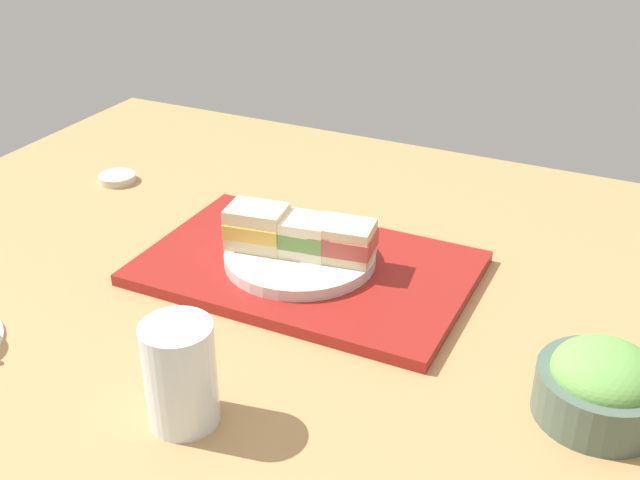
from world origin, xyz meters
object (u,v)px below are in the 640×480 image
at_px(sandwich_plate, 300,256).
at_px(sandwich_middle, 300,235).
at_px(sandwich_far, 257,227).
at_px(salad_bowl, 602,385).
at_px(small_sauce_dish, 117,178).
at_px(drinking_glass, 180,374).
at_px(sandwich_near, 344,241).

relative_size(sandwich_plate, sandwich_middle, 2.39).
relative_size(sandwich_far, salad_bowl, 0.64).
relative_size(sandwich_far, small_sauce_dish, 1.38).
bearing_deg(drinking_glass, sandwich_plate, -84.86).
xyz_separation_m(sandwich_middle, salad_bowl, (-0.38, 0.12, -0.02)).
height_order(sandwich_plate, salad_bowl, salad_bowl).
bearing_deg(sandwich_middle, drinking_glass, 95.14).
bearing_deg(sandwich_near, small_sauce_dish, -14.48).
xyz_separation_m(sandwich_plate, salad_bowl, (-0.38, 0.12, 0.01)).
relative_size(sandwich_middle, salad_bowl, 0.64).
bearing_deg(salad_bowl, sandwich_near, -21.07).
xyz_separation_m(sandwich_far, small_sauce_dish, (0.34, -0.13, -0.05)).
height_order(sandwich_middle, small_sauce_dish, sandwich_middle).
bearing_deg(small_sauce_dish, sandwich_plate, 162.28).
bearing_deg(sandwich_middle, salad_bowl, 163.07).
xyz_separation_m(sandwich_near, small_sauce_dish, (0.45, -0.12, -0.05)).
height_order(salad_bowl, drinking_glass, drinking_glass).
bearing_deg(drinking_glass, sandwich_near, -95.40).
distance_m(sandwich_plate, small_sauce_dish, 0.41).
bearing_deg(drinking_glass, sandwich_middle, -84.86).
height_order(drinking_glass, small_sauce_dish, drinking_glass).
distance_m(sandwich_far, drinking_glass, 0.30).
relative_size(sandwich_plate, salad_bowl, 1.52).
bearing_deg(salad_bowl, sandwich_middle, -16.93).
height_order(sandwich_plate, sandwich_near, sandwich_near).
relative_size(sandwich_plate, small_sauce_dish, 3.31).
bearing_deg(salad_bowl, sandwich_far, -13.72).
distance_m(salad_bowl, drinking_glass, 0.40).
height_order(sandwich_middle, sandwich_far, sandwich_far).
height_order(sandwich_near, drinking_glass, drinking_glass).
distance_m(sandwich_plate, sandwich_middle, 0.03).
bearing_deg(sandwich_middle, sandwich_near, -170.31).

